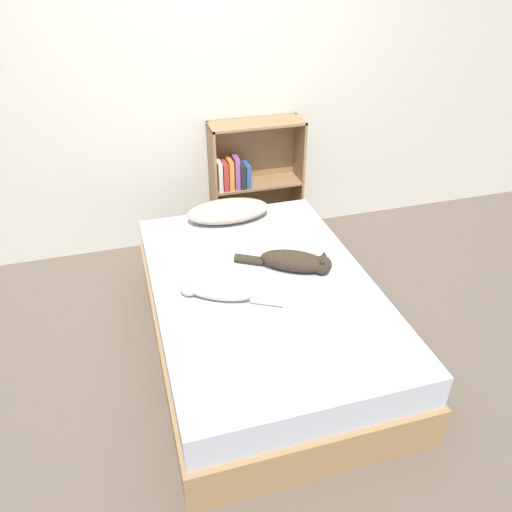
{
  "coord_description": "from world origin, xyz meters",
  "views": [
    {
      "loc": [
        -0.73,
        -2.35,
        2.28
      ],
      "look_at": [
        0.0,
        0.15,
        0.59
      ],
      "focal_mm": 35.0,
      "sensor_mm": 36.0,
      "label": 1
    }
  ],
  "objects_px": {
    "pillow": "(228,211)",
    "cat_light": "(216,289)",
    "bed": "(263,314)",
    "bookshelf": "(251,180)",
    "cat_dark": "(296,262)"
  },
  "relations": [
    {
      "from": "pillow",
      "to": "cat_dark",
      "type": "xyz_separation_m",
      "value": [
        0.25,
        -0.76,
        -0.01
      ]
    },
    {
      "from": "pillow",
      "to": "cat_light",
      "type": "relative_size",
      "value": 1.09
    },
    {
      "from": "cat_light",
      "to": "cat_dark",
      "type": "relative_size",
      "value": 0.99
    },
    {
      "from": "bed",
      "to": "cat_light",
      "type": "bearing_deg",
      "value": -168.07
    },
    {
      "from": "cat_light",
      "to": "bookshelf",
      "type": "distance_m",
      "value": 1.55
    },
    {
      "from": "bed",
      "to": "pillow",
      "type": "distance_m",
      "value": 0.9
    },
    {
      "from": "bed",
      "to": "cat_light",
      "type": "distance_m",
      "value": 0.44
    },
    {
      "from": "bookshelf",
      "to": "pillow",
      "type": "bearing_deg",
      "value": -121.88
    },
    {
      "from": "cat_dark",
      "to": "bookshelf",
      "type": "xyz_separation_m",
      "value": [
        0.07,
        1.28,
        -0.01
      ]
    },
    {
      "from": "bed",
      "to": "cat_dark",
      "type": "xyz_separation_m",
      "value": [
        0.24,
        0.08,
        0.31
      ]
    },
    {
      "from": "bookshelf",
      "to": "cat_light",
      "type": "bearing_deg",
      "value": -113.26
    },
    {
      "from": "bed",
      "to": "bookshelf",
      "type": "distance_m",
      "value": 1.43
    },
    {
      "from": "cat_light",
      "to": "pillow",
      "type": "bearing_deg",
      "value": -79.84
    },
    {
      "from": "pillow",
      "to": "bookshelf",
      "type": "distance_m",
      "value": 0.61
    },
    {
      "from": "bed",
      "to": "cat_light",
      "type": "height_order",
      "value": "cat_light"
    }
  ]
}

